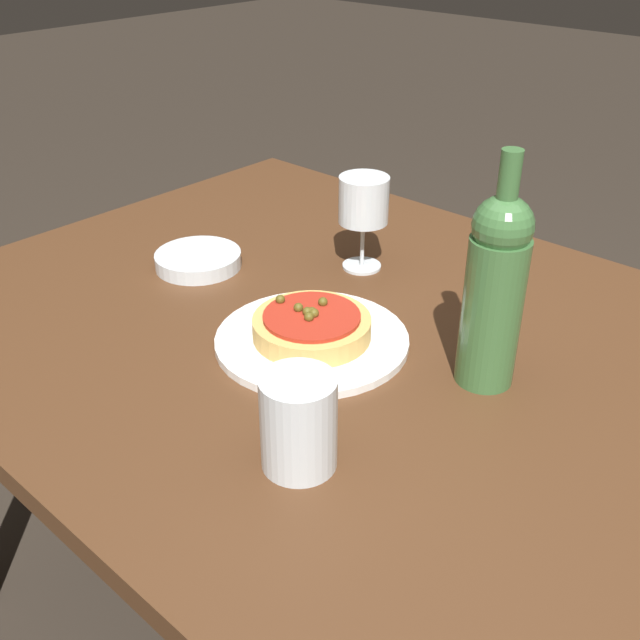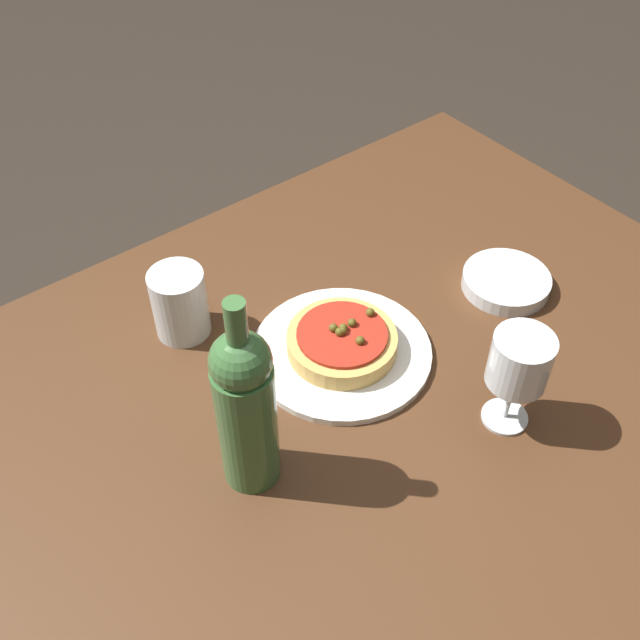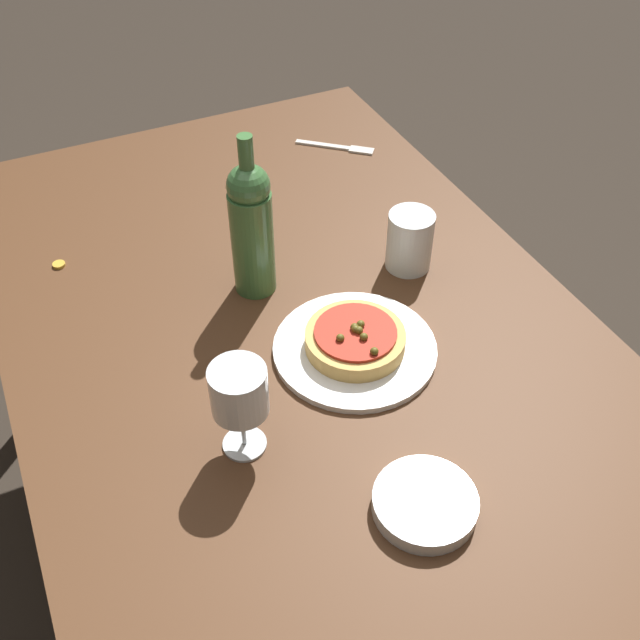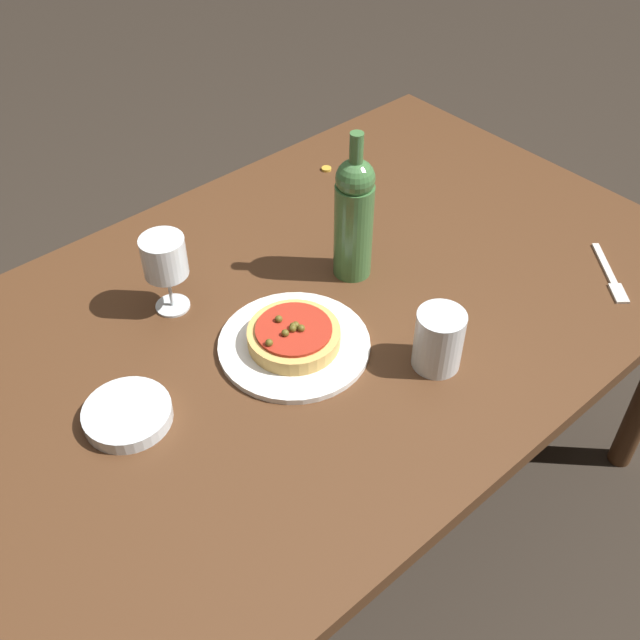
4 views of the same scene
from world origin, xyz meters
The scene contains 8 objects.
ground_plane centered at (0.00, 0.00, 0.00)m, with size 14.00×14.00×0.00m, color #2D261E.
dining_table centered at (0.00, 0.00, 0.63)m, with size 1.54×0.99×0.70m.
dinner_plate centered at (-0.12, -0.06, 0.71)m, with size 0.28×0.28×0.01m.
pizza centered at (-0.12, -0.06, 0.73)m, with size 0.17×0.17×0.05m.
wine_glass centered at (-0.22, 0.18, 0.82)m, with size 0.08×0.08×0.16m.
wine_bottle centered at (0.11, 0.03, 0.84)m, with size 0.08×0.08×0.31m.
water_cup centered at (0.05, -0.26, 0.76)m, with size 0.09×0.09×0.12m.
side_bowl centered at (-0.44, -0.01, 0.72)m, with size 0.15×0.15×0.03m.
Camera 2 is at (0.39, 0.54, 1.57)m, focal length 42.00 mm.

